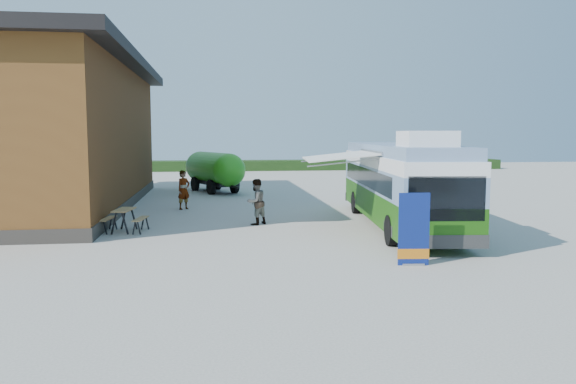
{
  "coord_description": "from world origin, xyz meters",
  "views": [
    {
      "loc": [
        -2.35,
        -19.53,
        3.68
      ],
      "look_at": [
        0.59,
        2.41,
        1.4
      ],
      "focal_mm": 35.0,
      "sensor_mm": 36.0,
      "label": 1
    }
  ],
  "objects": [
    {
      "name": "person_b",
      "position": [
        -0.63,
        3.15,
        0.94
      ],
      "size": [
        1.15,
        1.12,
        1.87
      ],
      "primitive_type": "imported",
      "rotation": [
        0.0,
        0.0,
        -2.46
      ],
      "color": "#999999",
      "rests_on": "ground"
    },
    {
      "name": "ground",
      "position": [
        0.0,
        0.0,
        0.0
      ],
      "size": [
        100.0,
        100.0,
        0.0
      ],
      "primitive_type": "plane",
      "color": "#BCB7AD",
      "rests_on": "ground"
    },
    {
      "name": "slurry_tanker",
      "position": [
        -2.28,
        16.58,
        1.46
      ],
      "size": [
        3.78,
        6.44,
        2.53
      ],
      "rotation": [
        0.0,
        0.0,
        0.4
      ],
      "color": "green",
      "rests_on": "ground"
    },
    {
      "name": "banner",
      "position": [
        3.21,
        -4.62,
        0.84
      ],
      "size": [
        0.89,
        0.24,
        2.06
      ],
      "rotation": [
        0.0,
        0.0,
        -0.1
      ],
      "color": "navy",
      "rests_on": "ground"
    },
    {
      "name": "picnic_table",
      "position": [
        -5.7,
        2.05,
        0.65
      ],
      "size": [
        1.73,
        1.58,
        0.88
      ],
      "rotation": [
        0.0,
        0.0,
        -0.15
      ],
      "color": "tan",
      "rests_on": "ground"
    },
    {
      "name": "bus",
      "position": [
        5.04,
        2.07,
        1.81
      ],
      "size": [
        3.82,
        12.54,
        3.79
      ],
      "rotation": [
        0.0,
        0.0,
        -0.1
      ],
      "color": "#246911",
      "rests_on": "ground"
    },
    {
      "name": "hedge",
      "position": [
        8.0,
        38.0,
        0.5
      ],
      "size": [
        40.0,
        3.0,
        1.0
      ],
      "primitive_type": "cube",
      "color": "#264419",
      "rests_on": "ground"
    },
    {
      "name": "barn",
      "position": [
        -10.5,
        10.0,
        3.59
      ],
      "size": [
        9.6,
        21.2,
        7.5
      ],
      "color": "brown",
      "rests_on": "ground"
    },
    {
      "name": "awning",
      "position": [
        2.71,
        1.85,
        2.76
      ],
      "size": [
        3.14,
        4.6,
        0.53
      ],
      "rotation": [
        0.0,
        0.0,
        -0.1
      ],
      "color": "white",
      "rests_on": "ground"
    },
    {
      "name": "person_a",
      "position": [
        -3.79,
        8.31,
        0.96
      ],
      "size": [
        0.83,
        0.8,
        1.92
      ],
      "primitive_type": "imported",
      "rotation": [
        0.0,
        0.0,
        0.69
      ],
      "color": "#999999",
      "rests_on": "ground"
    }
  ]
}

